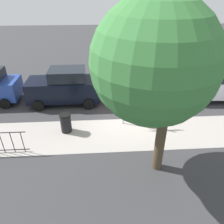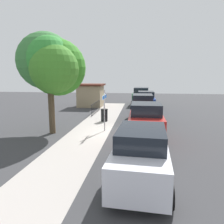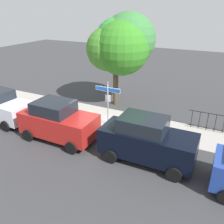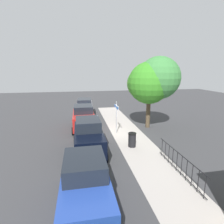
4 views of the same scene
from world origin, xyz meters
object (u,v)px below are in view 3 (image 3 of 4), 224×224
Objects in this scene: shade_tree at (121,44)px; car_black at (147,140)px; trash_bin at (157,123)px; street_sign at (108,96)px; car_red at (58,121)px.

car_black is at bearing -55.51° from shade_tree.
car_black is (3.87, -5.64, -3.20)m from shade_tree.
shade_tree is at bearing 142.85° from trash_bin.
street_sign is 2.72× the size of trash_bin.
shade_tree is at bearing 124.17° from car_black.
trash_bin is (3.52, -2.67, -3.77)m from shade_tree.
trash_bin is at bearing 9.86° from street_sign.
car_red reaches higher than trash_bin.
trash_bin is (-0.35, 2.97, -0.57)m from car_black.
street_sign is at bearing 58.78° from car_red.
trash_bin is at bearing 34.90° from car_red.
street_sign is at bearing -78.36° from shade_tree.
car_black is (4.80, 0.15, 0.02)m from car_red.
car_red is (-1.58, -2.62, -0.77)m from street_sign.
street_sign is 0.63× the size of car_black.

